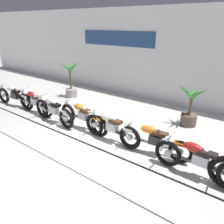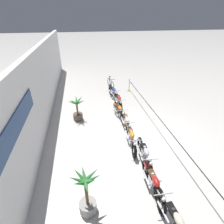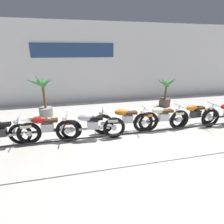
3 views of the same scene
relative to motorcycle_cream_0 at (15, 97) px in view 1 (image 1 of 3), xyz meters
The scene contains 12 objects.
ground_plane 4.77m from the motorcycle_cream_0, ahead, with size 120.00×120.00×0.00m, color silver.
back_wall 6.74m from the motorcycle_cream_0, 44.03° to the left, with size 28.00×0.29×4.20m.
motorcycle_cream_0 is the anchor object (origin of this frame).
motorcycle_red_1 1.34m from the motorcycle_cream_0, ahead, with size 2.25×0.62×0.92m.
motorcycle_silver_2 2.75m from the motorcycle_cream_0, ahead, with size 2.26×0.62×0.95m.
motorcycle_orange_3 4.02m from the motorcycle_cream_0, ahead, with size 2.39×0.62×0.95m.
motorcycle_cream_4 5.34m from the motorcycle_cream_0, ahead, with size 2.15×0.62×0.95m.
motorcycle_orange_5 6.76m from the motorcycle_cream_0, ahead, with size 2.18×0.62×0.91m.
motorcycle_red_6 8.07m from the motorcycle_cream_0, ahead, with size 2.28×0.62×0.94m.
potted_palm_left_of_row 7.44m from the motorcycle_cream_0, 21.35° to the left, with size 1.04×1.04×1.58m.
potted_palm_right_of_row 2.69m from the motorcycle_cream_0, 67.31° to the left, with size 1.10×0.99×1.88m.
stanchion_far_left 3.64m from the motorcycle_cream_0, 26.31° to the right, with size 12.11×0.28×1.05m.
Camera 1 is at (4.30, -4.27, 3.54)m, focal length 35.00 mm.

